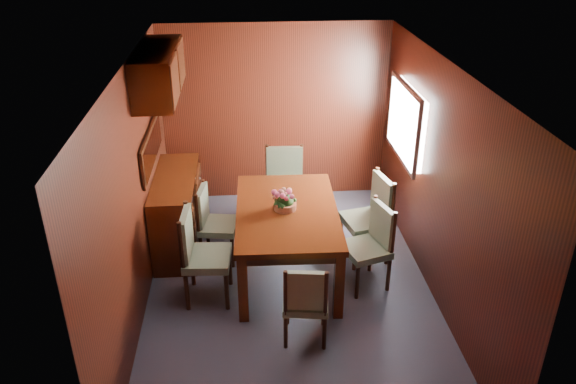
{
  "coord_description": "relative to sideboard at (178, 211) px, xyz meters",
  "views": [
    {
      "loc": [
        -0.42,
        -4.91,
        3.67
      ],
      "look_at": [
        0.0,
        0.22,
        1.05
      ],
      "focal_mm": 35.0,
      "sensor_mm": 36.0,
      "label": 1
    }
  ],
  "objects": [
    {
      "name": "ground",
      "position": [
        1.25,
        -1.0,
        -0.45
      ],
      "size": [
        4.5,
        4.5,
        0.0
      ],
      "primitive_type": "plane",
      "color": "#3A3D4F",
      "rests_on": "ground"
    },
    {
      "name": "room_shell",
      "position": [
        1.15,
        -0.67,
        1.18
      ],
      "size": [
        3.06,
        4.52,
        2.41
      ],
      "color": "black",
      "rests_on": "ground"
    },
    {
      "name": "sideboard",
      "position": [
        0.0,
        0.0,
        0.0
      ],
      "size": [
        0.48,
        1.4,
        0.9
      ],
      "primitive_type": "cube",
      "color": "black",
      "rests_on": "ground"
    },
    {
      "name": "dining_table",
      "position": [
        1.24,
        -0.7,
        0.24
      ],
      "size": [
        1.12,
        1.75,
        0.81
      ],
      "rotation": [
        0.0,
        0.0,
        -0.03
      ],
      "color": "black",
      "rests_on": "ground"
    },
    {
      "name": "chair_left_near",
      "position": [
        0.32,
        -1.07,
        0.12
      ],
      "size": [
        0.49,
        0.51,
        1.02
      ],
      "rotation": [
        0.0,
        0.0,
        -1.63
      ],
      "color": "black",
      "rests_on": "ground"
    },
    {
      "name": "chair_left_far",
      "position": [
        0.42,
        -0.32,
        0.05
      ],
      "size": [
        0.47,
        0.49,
        0.91
      ],
      "rotation": [
        0.0,
        0.0,
        -1.72
      ],
      "color": "black",
      "rests_on": "ground"
    },
    {
      "name": "chair_right_near",
      "position": [
        2.12,
        -0.96,
        0.08
      ],
      "size": [
        0.54,
        0.56,
        0.95
      ],
      "rotation": [
        0.0,
        0.0,
        1.87
      ],
      "color": "black",
      "rests_on": "ground"
    },
    {
      "name": "chair_right_far",
      "position": [
        2.23,
        -0.44,
        0.12
      ],
      "size": [
        0.56,
        0.58,
        1.03
      ],
      "rotation": [
        0.0,
        0.0,
        1.79
      ],
      "color": "black",
      "rests_on": "ground"
    },
    {
      "name": "chair_head",
      "position": [
        1.32,
        -1.83,
        0.03
      ],
      "size": [
        0.46,
        0.44,
        0.86
      ],
      "rotation": [
        0.0,
        0.0,
        -0.13
      ],
      "color": "black",
      "rests_on": "ground"
    },
    {
      "name": "chair_foot",
      "position": [
        1.31,
        0.4,
        0.13
      ],
      "size": [
        0.51,
        0.49,
        1.04
      ],
      "rotation": [
        0.0,
        0.0,
        3.1
      ],
      "color": "black",
      "rests_on": "ground"
    },
    {
      "name": "flower_centerpiece",
      "position": [
        1.23,
        -0.69,
        0.48
      ],
      "size": [
        0.26,
        0.26,
        0.26
      ],
      "color": "#A75133",
      "rests_on": "dining_table"
    }
  ]
}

